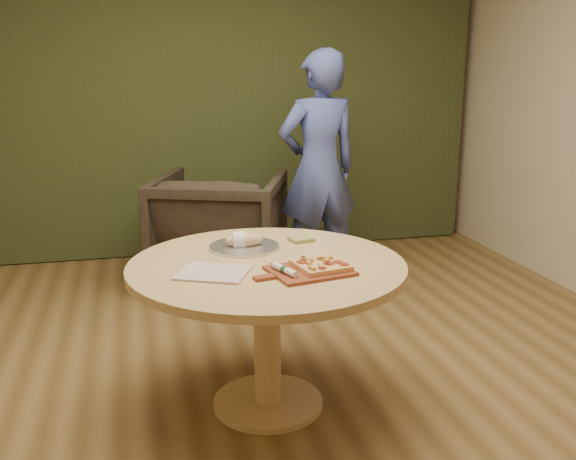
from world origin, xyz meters
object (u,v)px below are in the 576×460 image
(pizza_paddle, at_px, (308,271))
(flatbread_pizza, at_px, (321,265))
(pedestal_table, at_px, (267,290))
(serving_tray, at_px, (244,247))
(cutlery_roll, at_px, (285,270))
(bread_roll, at_px, (242,240))
(person_standing, at_px, (319,169))
(armchair, at_px, (220,223))

(pizza_paddle, height_order, flatbread_pizza, flatbread_pizza)
(pizza_paddle, relative_size, flatbread_pizza, 1.81)
(pedestal_table, xyz_separation_m, flatbread_pizza, (0.21, -0.18, 0.17))
(serving_tray, bearing_deg, pedestal_table, -76.65)
(cutlery_roll, distance_m, serving_tray, 0.49)
(bread_roll, xyz_separation_m, person_standing, (0.85, 1.53, 0.09))
(cutlery_roll, distance_m, person_standing, 2.14)
(armchair, bearing_deg, cutlery_roll, 110.87)
(person_standing, bearing_deg, armchair, -16.88)
(flatbread_pizza, relative_size, serving_tray, 0.73)
(bread_roll, bearing_deg, serving_tray, 0.00)
(pizza_paddle, distance_m, person_standing, 2.08)
(bread_roll, distance_m, armchair, 1.67)
(serving_tray, bearing_deg, bread_roll, 180.00)
(cutlery_roll, bearing_deg, person_standing, 49.43)
(pedestal_table, bearing_deg, serving_tray, 103.35)
(cutlery_roll, bearing_deg, bread_roll, 82.30)
(person_standing, bearing_deg, pedestal_table, 57.86)
(pedestal_table, xyz_separation_m, person_standing, (0.78, 1.79, 0.28))
(pedestal_table, distance_m, flatbread_pizza, 0.32)
(cutlery_roll, bearing_deg, serving_tray, 81.28)
(flatbread_pizza, xyz_separation_m, armchair, (-0.18, 2.08, -0.30))
(armchair, bearing_deg, bread_roll, 107.18)
(pedestal_table, bearing_deg, person_standing, 66.51)
(bread_roll, xyz_separation_m, armchair, (0.10, 1.63, -0.32))
(pizza_paddle, xyz_separation_m, person_standing, (0.63, 1.98, 0.13))
(flatbread_pizza, bearing_deg, person_standing, 73.97)
(flatbread_pizza, relative_size, bread_roll, 1.35)
(pedestal_table, bearing_deg, cutlery_roll, -80.71)
(serving_tray, height_order, bread_roll, bread_roll)
(bread_roll, bearing_deg, pizza_paddle, -64.36)
(serving_tray, distance_m, person_standing, 1.75)
(armchair, bearing_deg, serving_tray, 107.49)
(pizza_paddle, bearing_deg, bread_roll, 103.98)
(pedestal_table, distance_m, cutlery_roll, 0.28)
(serving_tray, distance_m, armchair, 1.66)
(pizza_paddle, relative_size, serving_tray, 1.32)
(pizza_paddle, xyz_separation_m, serving_tray, (-0.21, 0.46, -0.00))
(person_standing, bearing_deg, serving_tray, 52.55)
(pedestal_table, height_order, cutlery_roll, cutlery_roll)
(pizza_paddle, relative_size, armchair, 0.49)
(serving_tray, xyz_separation_m, person_standing, (0.84, 1.53, 0.13))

